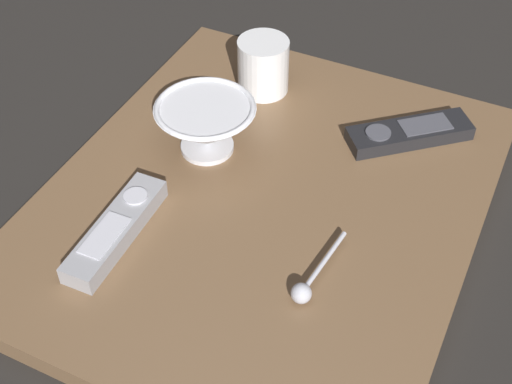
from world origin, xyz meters
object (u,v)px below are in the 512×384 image
object	(u,v)px
teaspoon	(306,287)
tv_remote_near	(116,230)
coffee_mug	(263,66)
tv_remote_far	(409,133)
cereal_bowl	(206,125)

from	to	relation	value
teaspoon	tv_remote_near	world-z (taller)	tv_remote_near
coffee_mug	teaspoon	world-z (taller)	coffee_mug
tv_remote_far	teaspoon	bearing A→B (deg)	-94.64
tv_remote_near	tv_remote_far	xyz separation A→B (m)	(0.28, 0.35, -0.00)
cereal_bowl	coffee_mug	distance (m)	0.17
tv_remote_far	cereal_bowl	bearing A→B (deg)	-150.20
cereal_bowl	coffee_mug	world-z (taller)	coffee_mug
teaspoon	tv_remote_far	size ratio (longest dim) A/B	0.71
cereal_bowl	tv_remote_near	bearing A→B (deg)	-96.28
tv_remote_near	tv_remote_far	bearing A→B (deg)	51.28
coffee_mug	teaspoon	xyz separation A→B (m)	(0.22, -0.34, -0.03)
teaspoon	tv_remote_near	distance (m)	0.25
teaspoon	tv_remote_far	distance (m)	0.33
cereal_bowl	coffee_mug	bearing A→B (deg)	86.37
tv_remote_near	tv_remote_far	size ratio (longest dim) A/B	1.07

